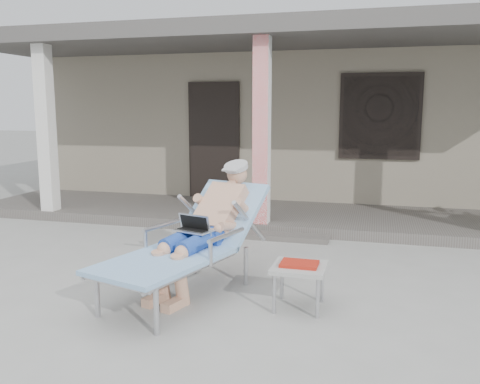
% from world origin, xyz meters
% --- Properties ---
extents(ground, '(60.00, 60.00, 0.00)m').
position_xyz_m(ground, '(0.00, 0.00, 0.00)').
color(ground, '#9E9E99').
rests_on(ground, ground).
extents(house, '(10.40, 5.40, 3.30)m').
position_xyz_m(house, '(0.00, 6.50, 1.67)').
color(house, gray).
rests_on(house, ground).
extents(porch_deck, '(10.00, 2.00, 0.15)m').
position_xyz_m(porch_deck, '(0.00, 3.00, 0.07)').
color(porch_deck, '#605B56').
rests_on(porch_deck, ground).
extents(porch_overhang, '(10.00, 2.30, 2.85)m').
position_xyz_m(porch_overhang, '(0.00, 2.95, 2.79)').
color(porch_overhang, silver).
rests_on(porch_overhang, porch_deck).
extents(porch_step, '(2.00, 0.30, 0.07)m').
position_xyz_m(porch_step, '(0.00, 1.85, 0.04)').
color(porch_step, '#605B56').
rests_on(porch_step, ground).
extents(lounger, '(1.30, 2.11, 1.33)m').
position_xyz_m(lounger, '(-0.09, -0.30, 0.82)').
color(lounger, '#B7B7BC').
rests_on(lounger, ground).
extents(side_table, '(0.48, 0.48, 0.43)m').
position_xyz_m(side_table, '(0.95, -0.50, 0.36)').
color(side_table, '#A0A19C').
rests_on(side_table, ground).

